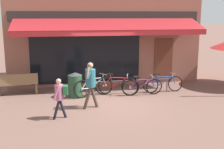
% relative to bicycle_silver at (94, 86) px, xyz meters
% --- Properties ---
extents(ground_plane, '(160.00, 160.00, 0.00)m').
position_rel_bicycle_silver_xyz_m(ground_plane, '(0.44, -0.97, -0.38)').
color(ground_plane, brown).
extents(shop_front, '(8.90, 4.43, 5.69)m').
position_rel_bicycle_silver_xyz_m(shop_front, '(0.84, 3.20, 2.46)').
color(shop_front, '#8E5647').
rests_on(shop_front, ground_plane).
extents(bike_rack_rail, '(3.50, 0.04, 0.57)m').
position_rel_bicycle_silver_xyz_m(bike_rack_rail, '(1.39, 0.06, 0.09)').
color(bike_rack_rail, '#47494F').
rests_on(bike_rack_rail, ground_plane).
extents(bicycle_silver, '(1.69, 0.82, 0.86)m').
position_rel_bicycle_silver_xyz_m(bicycle_silver, '(0.00, 0.00, 0.00)').
color(bicycle_silver, black).
rests_on(bicycle_silver, ground_plane).
extents(bicycle_red, '(1.75, 0.66, 0.87)m').
position_rel_bicycle_silver_xyz_m(bicycle_red, '(0.91, -0.05, 0.01)').
color(bicycle_red, black).
rests_on(bicycle_red, ground_plane).
extents(bicycle_purple, '(1.67, 0.52, 0.83)m').
position_rel_bicycle_silver_xyz_m(bicycle_purple, '(1.90, -0.27, -0.02)').
color(bicycle_purple, black).
rests_on(bicycle_purple, ground_plane).
extents(bicycle_blue, '(1.76, 0.52, 0.81)m').
position_rel_bicycle_silver_xyz_m(bicycle_blue, '(2.91, 0.04, -0.03)').
color(bicycle_blue, black).
rests_on(bicycle_blue, ground_plane).
extents(pedestrian_adult, '(0.58, 0.54, 1.62)m').
position_rel_bicycle_silver_xyz_m(pedestrian_adult, '(-0.29, -1.47, 0.60)').
color(pedestrian_adult, '#47382D').
rests_on(pedestrian_adult, ground_plane).
extents(pedestrian_child, '(0.50, 0.38, 1.29)m').
position_rel_bicycle_silver_xyz_m(pedestrian_child, '(-1.32, -2.30, 0.42)').
color(pedestrian_child, black).
rests_on(pedestrian_child, ground_plane).
extents(litter_bin, '(0.56, 0.56, 0.98)m').
position_rel_bicycle_silver_xyz_m(litter_bin, '(-0.75, -0.01, 0.11)').
color(litter_bin, '#23472D').
rests_on(litter_bin, ground_plane).
extents(park_bench, '(1.64, 0.61, 0.87)m').
position_rel_bicycle_silver_xyz_m(park_bench, '(-3.02, 0.73, 0.08)').
color(park_bench, brown).
rests_on(park_bench, ground_plane).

